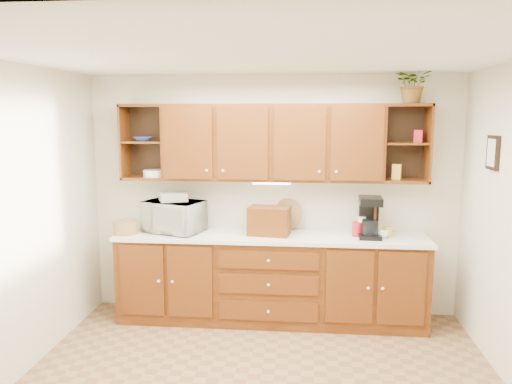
% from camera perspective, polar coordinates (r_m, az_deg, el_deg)
% --- Properties ---
extents(ceiling, '(4.00, 4.00, 0.00)m').
position_cam_1_polar(ceiling, '(3.67, 0.26, 15.43)').
color(ceiling, white).
rests_on(ceiling, back_wall).
extents(back_wall, '(4.00, 0.00, 4.00)m').
position_cam_1_polar(back_wall, '(5.47, 1.92, -0.43)').
color(back_wall, beige).
rests_on(back_wall, floor).
extents(left_wall, '(0.00, 3.50, 3.50)m').
position_cam_1_polar(left_wall, '(4.41, -26.68, -3.62)').
color(left_wall, beige).
rests_on(left_wall, floor).
extents(base_cabinets, '(3.20, 0.60, 0.90)m').
position_cam_1_polar(base_cabinets, '(5.38, 1.67, -9.92)').
color(base_cabinets, '#3D1B06').
rests_on(base_cabinets, floor).
extents(countertop, '(3.24, 0.64, 0.04)m').
position_cam_1_polar(countertop, '(5.24, 1.69, -5.08)').
color(countertop, silver).
rests_on(countertop, base_cabinets).
extents(upper_cabinets, '(3.20, 0.33, 0.80)m').
position_cam_1_polar(upper_cabinets, '(5.24, 1.95, 5.69)').
color(upper_cabinets, '#3D1B06').
rests_on(upper_cabinets, back_wall).
extents(undercabinet_light, '(0.40, 0.05, 0.02)m').
position_cam_1_polar(undercabinet_light, '(5.23, 1.78, 1.03)').
color(undercabinet_light, white).
rests_on(undercabinet_light, upper_cabinets).
extents(framed_picture, '(0.03, 0.24, 0.30)m').
position_cam_1_polar(framed_picture, '(4.84, 25.45, 4.08)').
color(framed_picture, black).
rests_on(framed_picture, right_wall).
extents(wicker_basket, '(0.29, 0.29, 0.14)m').
position_cam_1_polar(wicker_basket, '(5.43, -14.66, -3.92)').
color(wicker_basket, olive).
rests_on(wicker_basket, countertop).
extents(microwave, '(0.70, 0.59, 0.33)m').
position_cam_1_polar(microwave, '(5.39, -9.39, -2.77)').
color(microwave, beige).
rests_on(microwave, countertop).
extents(towel_stack, '(0.34, 0.30, 0.08)m').
position_cam_1_polar(towel_stack, '(5.35, -9.45, -0.58)').
color(towel_stack, tan).
rests_on(towel_stack, microwave).
extents(wine_bottle, '(0.10, 0.10, 0.32)m').
position_cam_1_polar(wine_bottle, '(5.47, -10.01, -2.69)').
color(wine_bottle, black).
rests_on(wine_bottle, countertop).
extents(woven_tray, '(0.35, 0.22, 0.34)m').
position_cam_1_polar(woven_tray, '(5.47, 3.57, -4.18)').
color(woven_tray, olive).
rests_on(woven_tray, countertop).
extents(bread_box, '(0.45, 0.32, 0.29)m').
position_cam_1_polar(bread_box, '(5.19, 1.52, -3.32)').
color(bread_box, '#3D1B06').
rests_on(bread_box, countertop).
extents(mug_tree, '(0.27, 0.27, 0.31)m').
position_cam_1_polar(mug_tree, '(5.24, 13.37, -4.55)').
color(mug_tree, '#3D1B06').
rests_on(mug_tree, countertop).
extents(canister_red, '(0.13, 0.13, 0.15)m').
position_cam_1_polar(canister_red, '(5.25, 11.50, -4.17)').
color(canister_red, '#AC191F').
rests_on(canister_red, countertop).
extents(canister_white, '(0.08, 0.08, 0.20)m').
position_cam_1_polar(canister_white, '(5.27, 12.00, -3.85)').
color(canister_white, white).
rests_on(canister_white, countertop).
extents(canister_yellow, '(0.12, 0.12, 0.10)m').
position_cam_1_polar(canister_yellow, '(5.31, 14.76, -4.39)').
color(canister_yellow, gold).
rests_on(canister_yellow, countertop).
extents(coffee_maker, '(0.23, 0.30, 0.42)m').
position_cam_1_polar(coffee_maker, '(5.21, 12.86, -2.89)').
color(coffee_maker, black).
rests_on(coffee_maker, countertop).
extents(bowl_stack, '(0.20, 0.20, 0.05)m').
position_cam_1_polar(bowl_stack, '(5.47, -12.80, 5.93)').
color(bowl_stack, navy).
rests_on(bowl_stack, upper_cabinets).
extents(plate_stack, '(0.32, 0.32, 0.07)m').
position_cam_1_polar(plate_stack, '(5.49, -11.53, 2.12)').
color(plate_stack, white).
rests_on(plate_stack, upper_cabinets).
extents(pantry_box_yellow, '(0.11, 0.09, 0.16)m').
position_cam_1_polar(pantry_box_yellow, '(5.33, 15.78, 2.24)').
color(pantry_box_yellow, gold).
rests_on(pantry_box_yellow, upper_cabinets).
extents(pantry_box_red, '(0.11, 0.10, 0.13)m').
position_cam_1_polar(pantry_box_red, '(5.33, 18.10, 6.08)').
color(pantry_box_red, '#AC191F').
rests_on(pantry_box_red, upper_cabinets).
extents(potted_plant, '(0.41, 0.37, 0.39)m').
position_cam_1_polar(potted_plant, '(5.30, 17.58, 11.74)').
color(potted_plant, '#999999').
rests_on(potted_plant, upper_cabinets).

